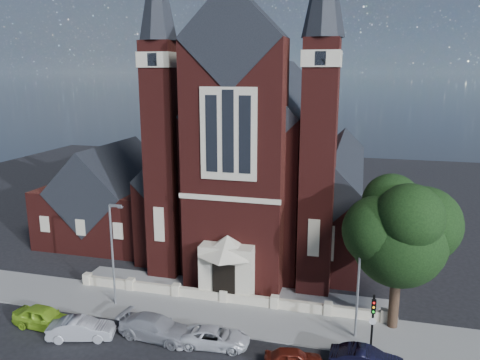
# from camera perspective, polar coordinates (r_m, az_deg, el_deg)

# --- Properties ---
(ground) EXTENTS (120.00, 120.00, 0.00)m
(ground) POSITION_cam_1_polar(r_m,az_deg,el_deg) (45.16, 1.19, -9.85)
(ground) COLOR black
(ground) RESTS_ON ground
(pavement_strip) EXTENTS (60.00, 5.00, 0.12)m
(pavement_strip) POSITION_cam_1_polar(r_m,az_deg,el_deg) (36.06, -2.90, -16.11)
(pavement_strip) COLOR gray
(pavement_strip) RESTS_ON ground
(forecourt_paving) EXTENTS (26.00, 3.00, 0.14)m
(forecourt_paving) POSITION_cam_1_polar(r_m,az_deg,el_deg) (39.44, -1.10, -13.39)
(forecourt_paving) COLOR gray
(forecourt_paving) RESTS_ON ground
(forecourt_wall) EXTENTS (24.00, 0.40, 0.90)m
(forecourt_wall) POSITION_cam_1_polar(r_m,az_deg,el_deg) (37.73, -1.95, -14.69)
(forecourt_wall) COLOR beige
(forecourt_wall) RESTS_ON ground
(church) EXTENTS (20.01, 34.90, 29.20)m
(church) POSITION_cam_1_polar(r_m,az_deg,el_deg) (50.26, 3.37, 2.25)
(church) COLOR #4A1713
(church) RESTS_ON ground
(parish_hall) EXTENTS (12.00, 12.20, 10.24)m
(parish_hall) POSITION_cam_1_polar(r_m,az_deg,el_deg) (52.29, -15.29, -2.47)
(parish_hall) COLOR #4A1713
(parish_hall) RESTS_ON ground
(street_tree) EXTENTS (6.40, 6.60, 10.70)m
(street_tree) POSITION_cam_1_polar(r_m,az_deg,el_deg) (33.05, 19.08, -6.40)
(street_tree) COLOR black
(street_tree) RESTS_ON ground
(street_lamp_left) EXTENTS (1.16, 0.22, 8.09)m
(street_lamp_left) POSITION_cam_1_polar(r_m,az_deg,el_deg) (36.70, -15.21, -8.11)
(street_lamp_left) COLOR gray
(street_lamp_left) RESTS_ON ground
(street_lamp_right) EXTENTS (1.16, 0.22, 8.09)m
(street_lamp_right) POSITION_cam_1_polar(r_m,az_deg,el_deg) (32.19, 14.44, -11.12)
(street_lamp_right) COLOR gray
(street_lamp_right) RESTS_ON ground
(traffic_signal) EXTENTS (0.28, 0.42, 4.00)m
(traffic_signal) POSITION_cam_1_polar(r_m,az_deg,el_deg) (31.67, 15.90, -15.69)
(traffic_signal) COLOR black
(traffic_signal) RESTS_ON ground
(car_lime_van) EXTENTS (4.63, 2.12, 1.54)m
(car_lime_van) POSITION_cam_1_polar(r_m,az_deg,el_deg) (36.81, -22.78, -15.18)
(car_lime_van) COLOR #8DC026
(car_lime_van) RESTS_ON ground
(car_silver_a) EXTENTS (4.62, 2.73, 1.44)m
(car_silver_a) POSITION_cam_1_polar(r_m,az_deg,el_deg) (34.62, -18.79, -16.80)
(car_silver_a) COLOR #97999E
(car_silver_a) RESTS_ON ground
(car_silver_b) EXTENTS (5.46, 2.71, 1.53)m
(car_silver_b) POSITION_cam_1_polar(r_m,az_deg,el_deg) (33.46, -10.18, -17.30)
(car_silver_b) COLOR #96979D
(car_silver_b) RESTS_ON ground
(car_white_suv) EXTENTS (4.68, 2.49, 1.25)m
(car_white_suv) POSITION_cam_1_polar(r_m,az_deg,el_deg) (32.28, -3.02, -18.59)
(car_white_suv) COLOR silver
(car_white_suv) RESTS_ON ground
(car_dark_red) EXTENTS (3.80, 2.15, 1.22)m
(car_dark_red) POSITION_cam_1_polar(r_m,az_deg,el_deg) (30.48, 6.55, -20.81)
(car_dark_red) COLOR #58180F
(car_dark_red) RESTS_ON ground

